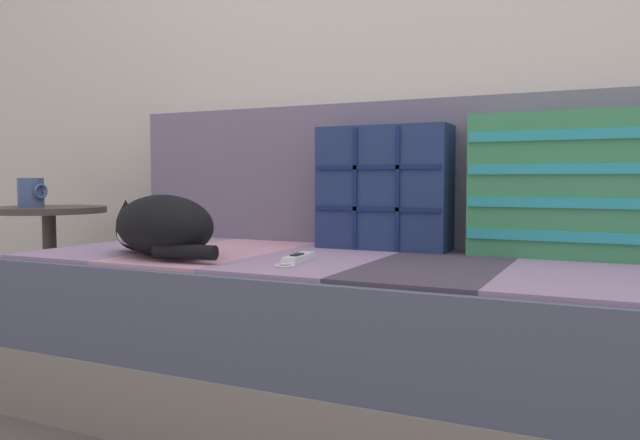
# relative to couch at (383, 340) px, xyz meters

# --- Properties ---
(ground_plane) EXTENTS (14.00, 14.00, 0.00)m
(ground_plane) POSITION_rel_couch_xyz_m (-0.00, -0.13, -0.21)
(ground_plane) COLOR #564C47
(couch) EXTENTS (2.07, 0.84, 0.43)m
(couch) POSITION_rel_couch_xyz_m (0.00, 0.00, 0.00)
(couch) COLOR gray
(couch) RESTS_ON ground_plane
(sofa_backrest) EXTENTS (2.02, 0.14, 0.45)m
(sofa_backrest) POSITION_rel_couch_xyz_m (-0.00, 0.35, 0.44)
(sofa_backrest) COLOR slate
(sofa_backrest) RESTS_ON couch
(throw_pillow_quilted) EXTENTS (0.39, 0.14, 0.36)m
(throw_pillow_quilted) POSITION_rel_couch_xyz_m (-0.07, 0.20, 0.40)
(throw_pillow_quilted) COLOR navy
(throw_pillow_quilted) RESTS_ON couch
(throw_pillow_striped) EXTENTS (0.45, 0.14, 0.38)m
(throw_pillow_striped) POSITION_rel_couch_xyz_m (0.41, 0.20, 0.41)
(throw_pillow_striped) COLOR #3D8956
(throw_pillow_striped) RESTS_ON couch
(sleeping_cat) EXTENTS (0.44, 0.33, 0.17)m
(sleeping_cat) POSITION_rel_couch_xyz_m (-0.56, -0.22, 0.30)
(sleeping_cat) COLOR black
(sleeping_cat) RESTS_ON couch
(game_remote_near) EXTENTS (0.06, 0.20, 0.02)m
(game_remote_near) POSITION_rel_couch_xyz_m (-0.16, -0.17, 0.23)
(game_remote_near) COLOR white
(game_remote_near) RESTS_ON couch
(end_table) EXTENTS (0.40, 0.40, 0.54)m
(end_table) POSITION_rel_couch_xyz_m (-1.31, 0.08, 0.15)
(end_table) COLOR #423833
(end_table) RESTS_ON ground_plane
(coffee_mug) EXTENTS (0.10, 0.09, 0.10)m
(coffee_mug) POSITION_rel_couch_xyz_m (-1.33, 0.02, 0.38)
(coffee_mug) COLOR #3D517F
(coffee_mug) RESTS_ON end_table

